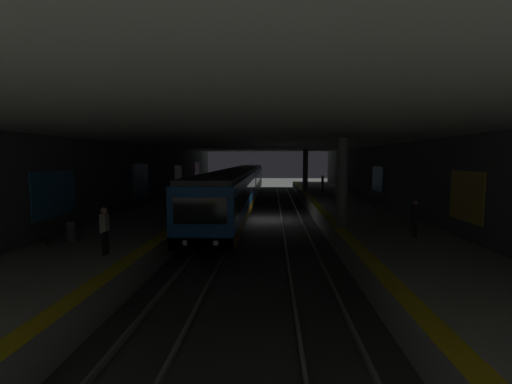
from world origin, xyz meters
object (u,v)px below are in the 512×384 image
bench_left_near (374,198)px  bench_right_near (54,229)px  bench_left_mid (357,191)px  person_boarding (323,183)px  pillar_near (342,183)px  pillar_far (305,170)px  bench_right_mid (181,188)px  person_waiting_near (415,217)px  person_walking_mid (105,229)px  metro_train (241,185)px  trash_bin (71,231)px  person_standing_far (337,195)px

bench_left_near → bench_right_near: same height
bench_left_mid → person_boarding: bearing=26.8°
pillar_near → pillar_far: (21.47, 0.00, 0.00)m
bench_right_mid → person_boarding: (1.51, -14.57, 0.44)m
bench_left_mid → person_waiting_near: (-17.46, 1.32, 0.37)m
pillar_far → person_walking_mid: size_ratio=2.61×
metro_train → trash_bin: 20.83m
person_standing_far → person_boarding: 11.44m
bench_right_near → person_standing_far: size_ratio=1.08×
pillar_near → bench_left_near: (9.39, -4.18, -1.75)m
metro_train → person_boarding: (3.89, -8.24, -0.02)m
bench_right_near → person_waiting_near: bearing=-84.4°
person_walking_mid → person_standing_far: bearing=-36.8°
pillar_near → bench_right_near: 13.56m
bench_left_near → bench_left_mid: 5.76m
bench_left_mid → pillar_near: bearing=164.6°
person_waiting_near → person_walking_mid: size_ratio=0.94×
pillar_far → bench_right_near: 28.48m
bench_right_near → pillar_near: bearing=-73.3°
bench_right_mid → trash_bin: size_ratio=2.00×
metro_train → bench_right_mid: bearing=69.4°
bench_left_near → person_standing_far: size_ratio=1.08×
bench_left_mid → person_standing_far: 7.13m
bench_right_near → person_waiting_near: size_ratio=1.03×
person_boarding → metro_train: bearing=115.3°
person_boarding → bench_left_near: bearing=-166.9°
person_waiting_near → person_walking_mid: 13.09m
bench_left_mid → bench_right_near: size_ratio=1.00×
bench_left_near → bench_right_mid: same height
metro_train → person_boarding: 9.11m
person_waiting_near → trash_bin: 15.10m
pillar_near → person_walking_mid: 11.48m
pillar_near → pillar_far: same height
person_waiting_near → bench_left_near: bearing=-6.4°
bench_right_mid → person_standing_far: bearing=-125.0°
bench_left_near → trash_bin: bearing=129.1°
bench_left_near → metro_train: bearing=57.6°
pillar_far → trash_bin: (-25.34, 12.15, -1.85)m
bench_right_near → person_standing_far: 18.90m
bench_left_near → person_walking_mid: person_walking_mid is taller
pillar_far → trash_bin: bearing=154.4°
person_standing_far → trash_bin: person_standing_far is taller
person_standing_far → pillar_near: bearing=171.6°
bench_left_near → bench_right_mid: size_ratio=1.00×
bench_left_near → person_waiting_near: (-11.70, 1.32, 0.37)m
bench_right_mid → person_standing_far: 17.29m
metro_train → person_walking_mid: bearing=172.0°
person_walking_mid → person_boarding: bearing=-23.6°
pillar_far → bench_right_mid: (-2.90, 12.88, -1.75)m
person_standing_far → bench_left_mid: bearing=-24.1°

